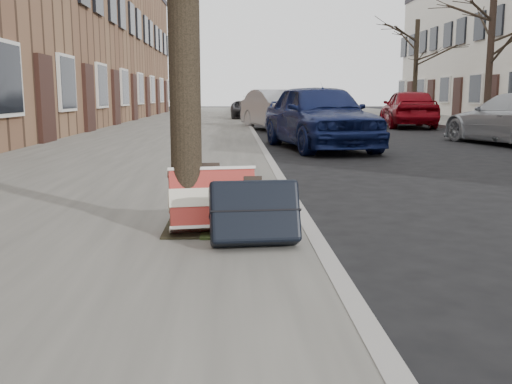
{
  "coord_description": "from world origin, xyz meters",
  "views": [
    {
      "loc": [
        -1.88,
        -3.38,
        1.18
      ],
      "look_at": [
        -1.7,
        0.8,
        0.47
      ],
      "focal_mm": 40.0,
      "sensor_mm": 36.0,
      "label": 1
    }
  ],
  "objects_px": {
    "suitcase_red": "(213,200)",
    "car_near_mid": "(279,110)",
    "suitcase_navy": "(254,212)",
    "car_near_front": "(319,116)"
  },
  "relations": [
    {
      "from": "suitcase_red",
      "to": "car_near_mid",
      "type": "xyz_separation_m",
      "value": [
        1.74,
        15.05,
        0.31
      ]
    },
    {
      "from": "suitcase_red",
      "to": "suitcase_navy",
      "type": "distance_m",
      "value": 0.53
    },
    {
      "from": "suitcase_red",
      "to": "car_near_mid",
      "type": "distance_m",
      "value": 15.15
    },
    {
      "from": "car_near_front",
      "to": "suitcase_navy",
      "type": "bearing_deg",
      "value": -111.69
    },
    {
      "from": "suitcase_navy",
      "to": "car_near_mid",
      "type": "distance_m",
      "value": 15.55
    },
    {
      "from": "suitcase_red",
      "to": "car_near_front",
      "type": "xyz_separation_m",
      "value": [
        2.09,
        8.34,
        0.36
      ]
    },
    {
      "from": "suitcase_red",
      "to": "car_near_front",
      "type": "distance_m",
      "value": 8.61
    },
    {
      "from": "car_near_mid",
      "to": "suitcase_red",
      "type": "bearing_deg",
      "value": -113.32
    },
    {
      "from": "car_near_front",
      "to": "car_near_mid",
      "type": "xyz_separation_m",
      "value": [
        -0.35,
        6.71,
        -0.04
      ]
    },
    {
      "from": "suitcase_red",
      "to": "car_near_mid",
      "type": "bearing_deg",
      "value": 74.99
    }
  ]
}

